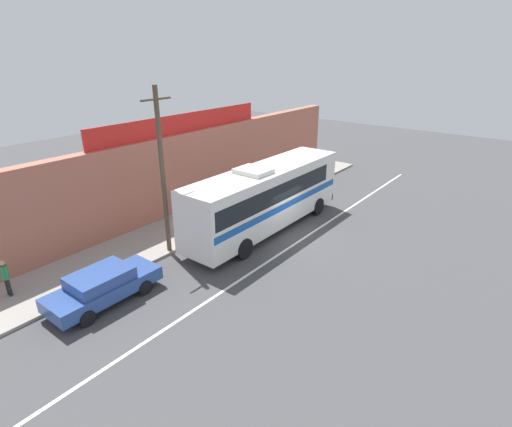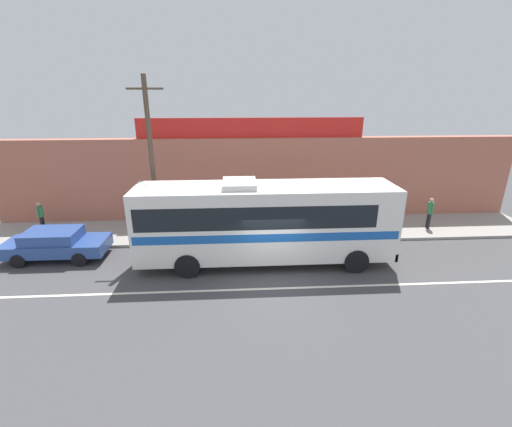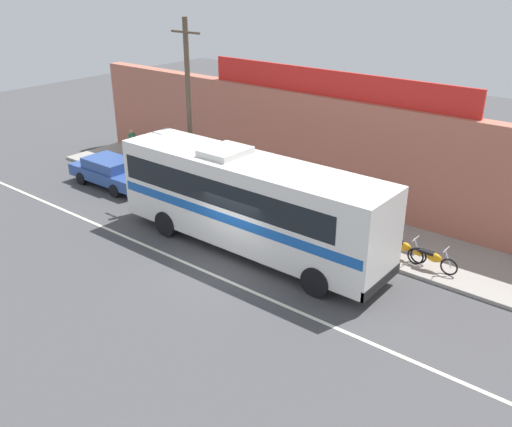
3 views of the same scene
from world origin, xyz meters
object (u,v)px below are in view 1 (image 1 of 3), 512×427
pedestrian_far_right (238,187)px  pedestrian_near_shop (5,275)px  intercity_bus (265,195)px  utility_pole (162,171)px  parked_car (103,285)px  motorcycle_black (276,188)px  motorcycle_purple (287,184)px  pedestrian_far_left (304,165)px

pedestrian_far_right → pedestrian_near_shop: pedestrian_far_right is taller
intercity_bus → utility_pole: utility_pole is taller
intercity_bus → parked_car: size_ratio=2.47×
motorcycle_black → pedestrian_near_shop: size_ratio=1.18×
motorcycle_purple → intercity_bus: bearing=-157.0°
utility_pole → pedestrian_far_left: utility_pole is taller
motorcycle_purple → pedestrian_far_left: pedestrian_far_left is taller
motorcycle_purple → pedestrian_near_shop: (-17.84, 1.60, 0.50)m
pedestrian_far_left → pedestrian_near_shop: size_ratio=1.08×
utility_pole → pedestrian_far_right: size_ratio=4.75×
parked_car → pedestrian_far_right: size_ratio=2.70×
motorcycle_black → pedestrian_far_left: size_ratio=1.09×
motorcycle_purple → pedestrian_far_left: size_ratio=1.07×
motorcycle_black → parked_car: bearing=-173.0°
pedestrian_far_right → parked_car: bearing=-166.1°
motorcycle_purple → pedestrian_far_right: bearing=161.3°
intercity_bus → motorcycle_purple: 6.86m
intercity_bus → pedestrian_far_left: intercity_bus is taller
parked_car → motorcycle_black: parked_car is taller
pedestrian_far_left → pedestrian_near_shop: bearing=177.4°
motorcycle_purple → pedestrian_far_right: 4.04m
motorcycle_black → pedestrian_near_shop: pedestrian_near_shop is taller
parked_car → pedestrian_far_left: 18.96m
utility_pole → pedestrian_far_right: bearing=13.1°
pedestrian_far_right → pedestrian_far_left: 7.03m
intercity_bus → pedestrian_far_left: size_ratio=6.45×
motorcycle_purple → pedestrian_far_left: (3.21, 0.63, 0.58)m
motorcycle_black → pedestrian_near_shop: 16.73m
pedestrian_far_right → utility_pole: bearing=-166.9°
parked_car → motorcycle_black: bearing=7.0°
motorcycle_black → pedestrian_near_shop: bearing=174.9°
parked_car → pedestrian_far_right: (11.81, 2.93, 0.36)m
pedestrian_far_right → pedestrian_near_shop: size_ratio=1.04×
utility_pole → motorcycle_black: size_ratio=4.19×
parked_car → pedestrian_far_left: size_ratio=2.61×
motorcycle_purple → pedestrian_far_left: 3.32m
intercity_bus → pedestrian_far_right: bearing=58.8°
parked_car → pedestrian_near_shop: pedestrian_near_shop is taller
pedestrian_far_right → pedestrian_far_left: pedestrian_far_left is taller
motorcycle_purple → utility_pole: bearing=-177.7°
pedestrian_far_right → intercity_bus: bearing=-121.2°
intercity_bus → utility_pole: size_ratio=1.41×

